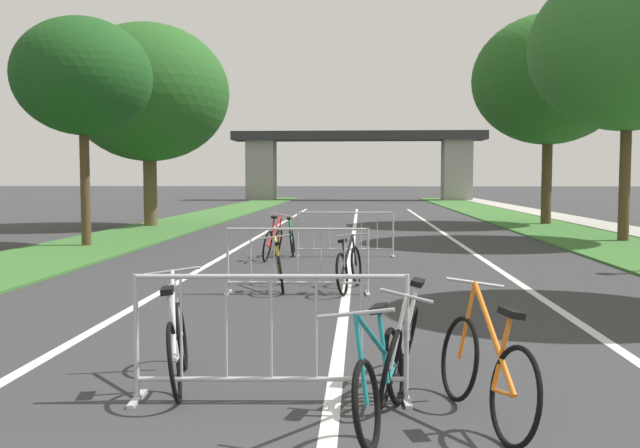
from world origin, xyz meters
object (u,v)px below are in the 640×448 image
bicycle_red_2 (273,242)px  bicycle_orange_7 (485,370)px  bicycle_yellow_4 (279,268)px  bicycle_green_1 (292,239)px  crowd_barrier_second (297,261)px  bicycle_teal_6 (381,378)px  tree_left_pine_near (149,93)px  crowd_barrier_nearest (271,338)px  bicycle_silver_3 (177,342)px  tree_right_pine_far (549,80)px  tree_right_oak_near (629,47)px  crowd_barrier_third (346,235)px  bicycle_white_0 (401,347)px  tree_left_cypress_far (83,77)px  bicycle_black_5 (349,268)px

bicycle_red_2 → bicycle_orange_7: (2.91, -10.03, -0.00)m
bicycle_yellow_4 → bicycle_orange_7: size_ratio=1.00×
bicycle_green_1 → bicycle_yellow_4: 5.04m
crowd_barrier_second → bicycle_teal_6: (1.15, -5.61, -0.16)m
tree_left_pine_near → bicycle_green_1: bearing=-54.8°
crowd_barrier_nearest → crowd_barrier_second: bearing=93.0°
bicycle_silver_3 → tree_right_pine_far: bearing=55.5°
tree_right_oak_near → bicycle_red_2: 11.73m
crowd_barrier_nearest → crowd_barrier_third: size_ratio=1.00×
tree_right_oak_near → bicycle_silver_3: 17.42m
bicycle_red_2 → bicycle_silver_3: 9.29m
bicycle_silver_3 → bicycle_yellow_4: 5.25m
bicycle_orange_7 → crowd_barrier_second: bearing=95.5°
crowd_barrier_nearest → bicycle_orange_7: (1.67, -0.37, -0.13)m
bicycle_white_0 → bicycle_teal_6: bicycle_teal_6 is taller
crowd_barrier_third → bicycle_yellow_4: (-0.99, -4.63, -0.17)m
crowd_barrier_nearest → bicycle_red_2: 9.74m
tree_left_pine_near → crowd_barrier_nearest: tree_left_pine_near is taller
tree_right_pine_far → bicycle_white_0: 22.82m
tree_left_cypress_far → crowd_barrier_second: 10.19m
bicycle_red_2 → bicycle_teal_6: bearing=-72.3°
bicycle_green_1 → bicycle_red_2: bearing=-112.7°
tree_right_oak_near → crowd_barrier_third: (-7.85, -4.08, -4.98)m
tree_right_oak_near → bicycle_yellow_4: bearing=-135.4°
tree_left_pine_near → crowd_barrier_nearest: (7.15, -19.49, -4.46)m
crowd_barrier_third → bicycle_orange_7: size_ratio=1.38×
crowd_barrier_third → bicycle_orange_7: bearing=-83.1°
tree_right_pine_far → bicycle_teal_6: tree_right_pine_far is taller
bicycle_black_5 → bicycle_red_2: bearing=125.0°
crowd_barrier_nearest → bicycle_teal_6: 1.02m
bicycle_green_1 → bicycle_yellow_4: size_ratio=1.05×
bicycle_green_1 → bicycle_black_5: size_ratio=1.01×
crowd_barrier_third → bicycle_teal_6: 10.75m
crowd_barrier_second → bicycle_green_1: bearing=96.7°
bicycle_red_2 → bicycle_yellow_4: size_ratio=1.04×
bicycle_orange_7 → tree_left_cypress_far: bearing=109.6°
bicycle_silver_3 → tree_right_oak_near: bearing=45.2°
tree_left_cypress_far → bicycle_teal_6: 15.18m
tree_right_oak_near → bicycle_yellow_4: 13.43m
tree_right_pine_far → bicycle_green_1: 14.96m
tree_right_pine_far → bicycle_orange_7: (-6.30, -21.85, -5.23)m
tree_right_pine_far → bicycle_black_5: tree_right_pine_far is taller
tree_left_pine_near → tree_right_pine_far: bearing=7.5°
tree_right_oak_near → bicycle_black_5: tree_right_oak_near is taller
crowd_barrier_nearest → bicycle_black_5: size_ratio=1.33×
tree_left_pine_near → crowd_barrier_nearest: 21.24m
crowd_barrier_second → bicycle_orange_7: 5.83m
tree_right_pine_far → bicycle_orange_7: 23.33m
bicycle_silver_3 → bicycle_red_2: bearing=80.5°
tree_right_pine_far → crowd_barrier_nearest: bearing=-110.4°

